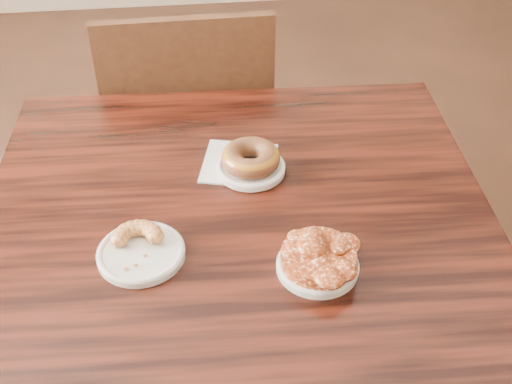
{
  "coord_description": "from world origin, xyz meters",
  "views": [
    {
      "loc": [
        -0.35,
        -1.12,
        1.56
      ],
      "look_at": [
        -0.24,
        -0.21,
        0.8
      ],
      "focal_mm": 45.0,
      "sensor_mm": 36.0,
      "label": 1
    }
  ],
  "objects": [
    {
      "name": "apple_fritter",
      "position": [
        -0.16,
        -0.37,
        0.78
      ],
      "size": [
        0.17,
        0.17,
        0.04
      ],
      "primitive_type": null,
      "color": "#441507",
      "rests_on": "plate_fritter"
    },
    {
      "name": "cruller_fragment",
      "position": [
        -0.46,
        -0.3,
        0.78
      ],
      "size": [
        0.11,
        0.11,
        0.03
      ],
      "primitive_type": null,
      "color": "brown",
      "rests_on": "plate_cruller"
    },
    {
      "name": "floor",
      "position": [
        0.0,
        0.0,
        0.0
      ],
      "size": [
        5.0,
        5.0,
        0.0
      ],
      "primitive_type": "plane",
      "color": "black",
      "rests_on": "ground"
    },
    {
      "name": "cafe_table",
      "position": [
        -0.28,
        -0.24,
        0.38
      ],
      "size": [
        1.02,
        1.02,
        0.75
      ],
      "primitive_type": "cube",
      "rotation": [
        0.0,
        0.0,
        -0.04
      ],
      "color": "black",
      "rests_on": "floor"
    },
    {
      "name": "plate_cruller",
      "position": [
        -0.46,
        -0.3,
        0.76
      ],
      "size": [
        0.16,
        0.16,
        0.01
      ],
      "primitive_type": "cylinder",
      "color": "white",
      "rests_on": "cafe_table"
    },
    {
      "name": "plate_donut",
      "position": [
        -0.24,
        -0.08,
        0.76
      ],
      "size": [
        0.14,
        0.14,
        0.01
      ],
      "primitive_type": "cylinder",
      "color": "white",
      "rests_on": "napkin"
    },
    {
      "name": "napkin",
      "position": [
        -0.26,
        -0.05,
        0.75
      ],
      "size": [
        0.18,
        0.18,
        0.0
      ],
      "primitive_type": "cube",
      "rotation": [
        0.0,
        0.0,
        -0.24
      ],
      "color": "white",
      "rests_on": "cafe_table"
    },
    {
      "name": "chair_far",
      "position": [
        -0.36,
        0.54,
        0.45
      ],
      "size": [
        0.5,
        0.5,
        0.9
      ],
      "primitive_type": null,
      "rotation": [
        0.0,
        0.0,
        3.16
      ],
      "color": "black",
      "rests_on": "floor"
    },
    {
      "name": "glazed_donut",
      "position": [
        -0.24,
        -0.08,
        0.79
      ],
      "size": [
        0.12,
        0.12,
        0.04
      ],
      "primitive_type": "torus",
      "color": "brown",
      "rests_on": "plate_donut"
    },
    {
      "name": "plate_fritter",
      "position": [
        -0.16,
        -0.37,
        0.76
      ],
      "size": [
        0.14,
        0.14,
        0.01
      ],
      "primitive_type": "cylinder",
      "color": "white",
      "rests_on": "cafe_table"
    }
  ]
}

